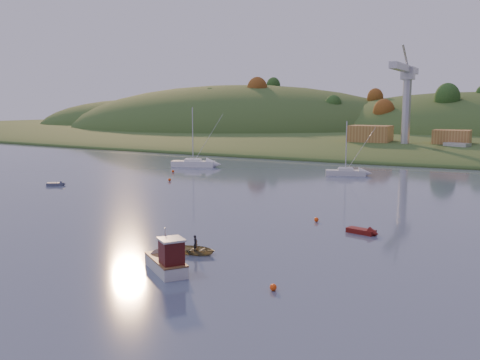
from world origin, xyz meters
The scene contains 23 objects.
ground centered at (0.00, 0.00, 0.00)m, with size 500.00×500.00×0.00m, color #37475B.
far_shore centered at (0.00, 230.00, 0.00)m, with size 620.00×220.00×1.50m, color #24441B.
shore_slope centered at (0.00, 165.00, 0.00)m, with size 640.00×150.00×7.00m, color #24441B.
hill_left_far centered at (-160.00, 215.00, 0.00)m, with size 120.00×100.00×32.00m, color #24441B.
hill_left centered at (-90.00, 200.00, 0.00)m, with size 170.00×140.00×44.00m, color #24441B.
hill_center centered at (10.00, 210.00, 0.00)m, with size 140.00×120.00×36.00m, color #24441B.
hillside_trees centered at (0.00, 185.00, 0.00)m, with size 280.00×50.00×32.00m, color #194318, non-canonical shape.
wharf centered at (5.00, 122.00, 1.20)m, with size 42.00×16.00×2.40m, color slate.
shed_west centered at (-8.00, 123.00, 4.80)m, with size 11.00×8.00×4.80m, color #9F6835.
shed_east centered at (13.00, 124.00, 4.40)m, with size 9.00×7.00×4.00m, color #9F6835.
dock_crane centered at (2.00, 118.39, 17.17)m, with size 3.20×28.00×20.30m.
fishing_boat centered at (5.49, 8.89, 0.86)m, with size 6.05×5.14×3.90m.
sailboat_near centered at (-31.14, 69.22, 0.79)m, with size 9.27×5.56×12.34m.
sailboat_far centered at (1.14, 70.70, 0.67)m, with size 7.46×4.48×9.93m.
canoe centered at (5.18, 13.89, 0.38)m, with size 2.63×3.68×0.76m, color #A08F58.
paddler centered at (5.18, 13.89, 0.70)m, with size 0.51×0.33×1.39m, color black.
red_tender centered at (16.49, 27.82, 0.24)m, with size 3.57×1.95×1.15m.
grey_dinghy centered at (-35.84, 37.03, 0.23)m, with size 3.08×2.67×1.12m.
work_vessel centered at (15.00, 118.00, 1.26)m, with size 14.59×9.49×3.53m.
buoy_0 centered at (15.03, 8.56, 0.25)m, with size 0.50×0.50×0.50m, color #FC480D.
buoy_1 centered at (10.02, 30.99, 0.25)m, with size 0.50×0.50×0.50m, color #FC480D.
buoy_2 centered at (-29.27, 59.29, 0.25)m, with size 0.50×0.50×0.50m, color #FC480D.
buoy_3 centered at (-22.92, 49.32, 0.25)m, with size 0.50×0.50×0.50m, color #FC480D.
Camera 1 is at (29.84, -24.06, 12.83)m, focal length 40.00 mm.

